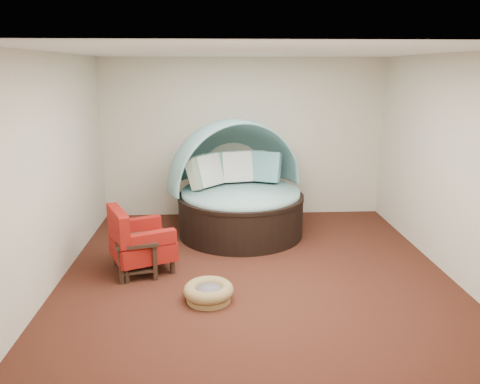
{
  "coord_description": "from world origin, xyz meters",
  "views": [
    {
      "loc": [
        -0.5,
        -5.78,
        2.61
      ],
      "look_at": [
        -0.16,
        0.6,
        0.91
      ],
      "focal_mm": 35.0,
      "sensor_mm": 36.0,
      "label": 1
    }
  ],
  "objects_px": {
    "side_table": "(137,252)",
    "pet_basket": "(209,292)",
    "red_armchair": "(138,241)",
    "canopy_daybed": "(238,181)"
  },
  "relations": [
    {
      "from": "pet_basket",
      "to": "side_table",
      "type": "xyz_separation_m",
      "value": [
        -0.93,
        0.74,
        0.22
      ]
    },
    {
      "from": "side_table",
      "to": "canopy_daybed",
      "type": "bearing_deg",
      "value": 49.55
    },
    {
      "from": "canopy_daybed",
      "to": "side_table",
      "type": "distance_m",
      "value": 2.19
    },
    {
      "from": "red_armchair",
      "to": "pet_basket",
      "type": "bearing_deg",
      "value": -67.66
    },
    {
      "from": "side_table",
      "to": "pet_basket",
      "type": "bearing_deg",
      "value": -38.38
    },
    {
      "from": "red_armchair",
      "to": "side_table",
      "type": "relative_size",
      "value": 1.58
    },
    {
      "from": "pet_basket",
      "to": "red_armchair",
      "type": "distance_m",
      "value": 1.32
    },
    {
      "from": "canopy_daybed",
      "to": "side_table",
      "type": "xyz_separation_m",
      "value": [
        -1.38,
        -1.62,
        -0.53
      ]
    },
    {
      "from": "canopy_daybed",
      "to": "red_armchair",
      "type": "distance_m",
      "value": 2.06
    },
    {
      "from": "canopy_daybed",
      "to": "red_armchair",
      "type": "xyz_separation_m",
      "value": [
        -1.38,
        -1.46,
        -0.45
      ]
    }
  ]
}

